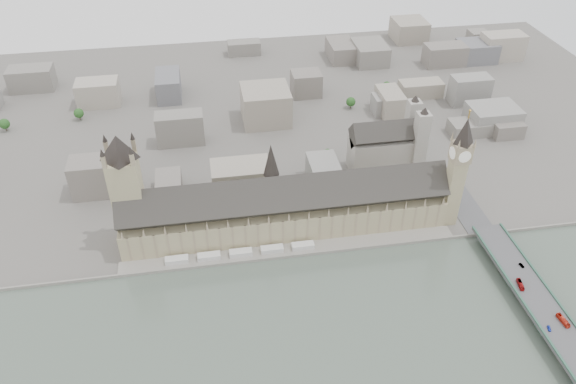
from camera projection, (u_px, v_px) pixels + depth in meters
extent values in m
plane|color=#595651|center=(289.00, 245.00, 456.20)|extent=(900.00, 900.00, 0.00)
cube|color=gray|center=(292.00, 256.00, 443.42)|extent=(600.00, 1.50, 3.00)
cube|color=gray|center=(291.00, 250.00, 449.66)|extent=(270.00, 15.00, 2.00)
cube|color=silver|center=(177.00, 260.00, 436.34)|extent=(18.00, 7.00, 4.00)
cube|color=silver|center=(209.00, 256.00, 439.65)|extent=(18.00, 7.00, 4.00)
cube|color=silver|center=(241.00, 253.00, 442.97)|extent=(18.00, 7.00, 4.00)
cube|color=silver|center=(272.00, 249.00, 446.28)|extent=(18.00, 7.00, 4.00)
cube|color=silver|center=(303.00, 246.00, 449.59)|extent=(18.00, 7.00, 4.00)
cube|color=tan|center=(285.00, 218.00, 464.60)|extent=(265.00, 40.00, 25.00)
cube|color=#282624|center=(285.00, 196.00, 451.16)|extent=(265.00, 40.73, 40.73)
cube|color=tan|center=(452.00, 192.00, 462.38)|extent=(12.00, 12.00, 62.00)
cube|color=#87765D|center=(461.00, 152.00, 439.16)|extent=(14.00, 14.00, 16.00)
cylinder|color=white|center=(470.00, 151.00, 440.11)|extent=(0.60, 10.00, 10.00)
cylinder|color=white|center=(452.00, 153.00, 438.20)|extent=(0.60, 10.00, 10.00)
cylinder|color=white|center=(457.00, 147.00, 444.86)|extent=(10.00, 0.60, 10.00)
cylinder|color=white|center=(465.00, 157.00, 433.45)|extent=(10.00, 0.60, 10.00)
cone|color=black|center=(466.00, 131.00, 427.84)|extent=(17.00, 17.00, 22.00)
cylinder|color=gold|center=(469.00, 115.00, 419.51)|extent=(1.00, 1.00, 6.00)
sphere|color=gold|center=(470.00, 111.00, 417.43)|extent=(2.00, 2.00, 2.00)
cone|color=#87765D|center=(468.00, 134.00, 438.02)|extent=(2.40, 2.40, 8.00)
cone|color=#87765D|center=(453.00, 135.00, 436.30)|extent=(2.40, 2.40, 8.00)
cone|color=#87765D|center=(475.00, 143.00, 427.72)|extent=(2.40, 2.40, 8.00)
cone|color=#87765D|center=(459.00, 144.00, 426.00)|extent=(2.40, 2.40, 8.00)
cube|color=tan|center=(129.00, 202.00, 436.81)|extent=(23.00, 23.00, 80.00)
cone|color=black|center=(118.00, 147.00, 407.05)|extent=(30.00, 30.00, 20.00)
cylinder|color=#87765D|center=(272.00, 185.00, 449.87)|extent=(12.00, 12.00, 20.00)
cone|color=black|center=(271.00, 160.00, 435.59)|extent=(13.00, 13.00, 28.00)
cube|color=#474749|center=(530.00, 295.00, 405.28)|extent=(25.00, 325.00, 10.25)
cube|color=gray|center=(381.00, 154.00, 535.28)|extent=(60.00, 28.00, 34.00)
cube|color=#282624|center=(383.00, 134.00, 522.18)|extent=(60.00, 28.28, 28.28)
cube|color=gray|center=(411.00, 131.00, 540.10)|extent=(12.00, 12.00, 64.00)
cube|color=gray|center=(419.00, 144.00, 521.08)|extent=(12.00, 12.00, 64.00)
imported|color=#9E1212|center=(520.00, 284.00, 404.57)|extent=(4.64, 11.46, 3.11)
imported|color=red|center=(563.00, 320.00, 377.63)|extent=(3.93, 12.25, 3.35)
imported|color=#1A31AE|center=(549.00, 328.00, 373.23)|extent=(3.22, 5.16, 1.64)
imported|color=gray|center=(522.00, 265.00, 421.41)|extent=(2.71, 5.09, 1.59)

